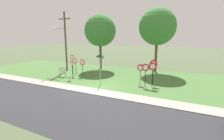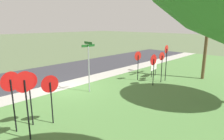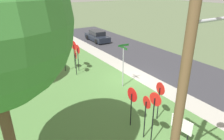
{
  "view_description": "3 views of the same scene",
  "coord_description": "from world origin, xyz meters",
  "px_view_note": "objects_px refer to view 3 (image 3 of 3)",
  "views": [
    {
      "loc": [
        8.15,
        -13.34,
        5.04
      ],
      "look_at": [
        0.34,
        2.64,
        1.48
      ],
      "focal_mm": 26.38,
      "sensor_mm": 36.0,
      "label": 1
    },
    {
      "loc": [
        7.27,
        10.88,
        4.32
      ],
      "look_at": [
        -0.6,
        3.4,
        1.77
      ],
      "focal_mm": 31.61,
      "sensor_mm": 36.0,
      "label": 2
    },
    {
      "loc": [
        -11.41,
        9.34,
        6.94
      ],
      "look_at": [
        -0.47,
        2.4,
        1.54
      ],
      "focal_mm": 32.45,
      "sensor_mm": 36.0,
      "label": 3
    }
  ],
  "objects_px": {
    "stop_sign_far_center": "(146,109)",
    "parked_sedan_distant": "(97,36)",
    "yield_sign_far_left": "(76,56)",
    "street_name_post": "(123,62)",
    "notice_board": "(181,126)",
    "stop_sign_near_right": "(160,93)",
    "stop_sign_near_left": "(132,99)",
    "yield_sign_near_right": "(78,52)",
    "yield_sign_near_left": "(74,48)",
    "utility_pole": "(187,87)",
    "stop_sign_far_left": "(154,109)",
    "yield_sign_far_right": "(64,49)"
  },
  "relations": [
    {
      "from": "stop_sign_far_center",
      "to": "parked_sedan_distant",
      "type": "bearing_deg",
      "value": -14.17
    },
    {
      "from": "yield_sign_far_left",
      "to": "parked_sedan_distant",
      "type": "xyz_separation_m",
      "value": [
        9.11,
        -6.88,
        -1.01
      ]
    },
    {
      "from": "yield_sign_far_left",
      "to": "street_name_post",
      "type": "relative_size",
      "value": 0.68
    },
    {
      "from": "street_name_post",
      "to": "notice_board",
      "type": "bearing_deg",
      "value": 176.62
    },
    {
      "from": "stop_sign_near_right",
      "to": "stop_sign_far_center",
      "type": "xyz_separation_m",
      "value": [
        -0.74,
        1.61,
        -0.0
      ]
    },
    {
      "from": "stop_sign_near_left",
      "to": "yield_sign_near_right",
      "type": "height_order",
      "value": "yield_sign_near_right"
    },
    {
      "from": "yield_sign_near_right",
      "to": "street_name_post",
      "type": "distance_m",
      "value": 4.73
    },
    {
      "from": "stop_sign_near_left",
      "to": "yield_sign_far_left",
      "type": "height_order",
      "value": "stop_sign_near_left"
    },
    {
      "from": "stop_sign_near_right",
      "to": "parked_sedan_distant",
      "type": "xyz_separation_m",
      "value": [
        17.22,
        -5.52,
        -1.01
      ]
    },
    {
      "from": "yield_sign_near_left",
      "to": "street_name_post",
      "type": "height_order",
      "value": "street_name_post"
    },
    {
      "from": "yield_sign_near_right",
      "to": "utility_pole",
      "type": "xyz_separation_m",
      "value": [
        -12.71,
        2.51,
        2.9
      ]
    },
    {
      "from": "yield_sign_far_left",
      "to": "yield_sign_near_right",
      "type": "bearing_deg",
      "value": -27.33
    },
    {
      "from": "street_name_post",
      "to": "utility_pole",
      "type": "bearing_deg",
      "value": 159.52
    },
    {
      "from": "yield_sign_near_right",
      "to": "stop_sign_near_right",
      "type": "bearing_deg",
      "value": -175.7
    },
    {
      "from": "utility_pole",
      "to": "parked_sedan_distant",
      "type": "xyz_separation_m",
      "value": [
        21.14,
        -8.89,
        -4.05
      ]
    },
    {
      "from": "stop_sign_far_left",
      "to": "stop_sign_far_center",
      "type": "height_order",
      "value": "stop_sign_far_left"
    },
    {
      "from": "stop_sign_near_left",
      "to": "yield_sign_far_right",
      "type": "xyz_separation_m",
      "value": [
        9.01,
        0.27,
        0.39
      ]
    },
    {
      "from": "yield_sign_near_left",
      "to": "yield_sign_far_left",
      "type": "relative_size",
      "value": 1.15
    },
    {
      "from": "yield_sign_far_right",
      "to": "street_name_post",
      "type": "xyz_separation_m",
      "value": [
        -5.06,
        -2.51,
        -0.1
      ]
    },
    {
      "from": "yield_sign_far_left",
      "to": "utility_pole",
      "type": "bearing_deg",
      "value": 179.82
    },
    {
      "from": "stop_sign_far_left",
      "to": "street_name_post",
      "type": "bearing_deg",
      "value": -29.57
    },
    {
      "from": "stop_sign_near_left",
      "to": "yield_sign_near_right",
      "type": "xyz_separation_m",
      "value": [
        8.43,
        -0.74,
        0.14
      ]
    },
    {
      "from": "stop_sign_far_center",
      "to": "notice_board",
      "type": "bearing_deg",
      "value": -122.19
    },
    {
      "from": "street_name_post",
      "to": "utility_pole",
      "type": "relative_size",
      "value": 0.37
    },
    {
      "from": "stop_sign_near_left",
      "to": "yield_sign_near_right",
      "type": "relative_size",
      "value": 0.95
    },
    {
      "from": "yield_sign_far_right",
      "to": "yield_sign_near_left",
      "type": "bearing_deg",
      "value": -88.02
    },
    {
      "from": "yield_sign_near_right",
      "to": "notice_board",
      "type": "relative_size",
      "value": 1.88
    },
    {
      "from": "stop_sign_far_left",
      "to": "parked_sedan_distant",
      "type": "relative_size",
      "value": 0.61
    },
    {
      "from": "stop_sign_near_left",
      "to": "notice_board",
      "type": "relative_size",
      "value": 1.78
    },
    {
      "from": "stop_sign_near_right",
      "to": "notice_board",
      "type": "height_order",
      "value": "stop_sign_near_right"
    },
    {
      "from": "parked_sedan_distant",
      "to": "yield_sign_near_right",
      "type": "bearing_deg",
      "value": 144.66
    },
    {
      "from": "notice_board",
      "to": "parked_sedan_distant",
      "type": "xyz_separation_m",
      "value": [
        19.04,
        -5.83,
        -0.23
      ]
    },
    {
      "from": "stop_sign_far_left",
      "to": "stop_sign_far_center",
      "type": "bearing_deg",
      "value": -11.73
    },
    {
      "from": "utility_pole",
      "to": "street_name_post",
      "type": "bearing_deg",
      "value": -25.99
    },
    {
      "from": "yield_sign_far_right",
      "to": "street_name_post",
      "type": "relative_size",
      "value": 0.83
    },
    {
      "from": "stop_sign_far_center",
      "to": "stop_sign_near_left",
      "type": "bearing_deg",
      "value": 6.52
    },
    {
      "from": "stop_sign_far_center",
      "to": "notice_board",
      "type": "height_order",
      "value": "stop_sign_far_center"
    },
    {
      "from": "yield_sign_near_left",
      "to": "street_name_post",
      "type": "relative_size",
      "value": 0.78
    },
    {
      "from": "stop_sign_near_right",
      "to": "notice_board",
      "type": "relative_size",
      "value": 1.79
    },
    {
      "from": "stop_sign_near_left",
      "to": "utility_pole",
      "type": "bearing_deg",
      "value": 157.27
    },
    {
      "from": "yield_sign_far_right",
      "to": "utility_pole",
      "type": "distance_m",
      "value": 13.63
    },
    {
      "from": "street_name_post",
      "to": "parked_sedan_distant",
      "type": "relative_size",
      "value": 0.71
    },
    {
      "from": "stop_sign_near_left",
      "to": "parked_sedan_distant",
      "type": "distance_m",
      "value": 18.33
    },
    {
      "from": "utility_pole",
      "to": "yield_sign_far_right",
      "type": "bearing_deg",
      "value": -6.44
    },
    {
      "from": "stop_sign_near_right",
      "to": "yield_sign_far_left",
      "type": "bearing_deg",
      "value": 16.63
    },
    {
      "from": "notice_board",
      "to": "utility_pole",
      "type": "bearing_deg",
      "value": 116.8
    },
    {
      "from": "notice_board",
      "to": "parked_sedan_distant",
      "type": "relative_size",
      "value": 0.28
    },
    {
      "from": "stop_sign_far_center",
      "to": "parked_sedan_distant",
      "type": "height_order",
      "value": "stop_sign_far_center"
    },
    {
      "from": "yield_sign_near_right",
      "to": "utility_pole",
      "type": "relative_size",
      "value": 0.27
    },
    {
      "from": "stop_sign_far_center",
      "to": "stop_sign_far_left",
      "type": "bearing_deg",
      "value": -177.04
    }
  ]
}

